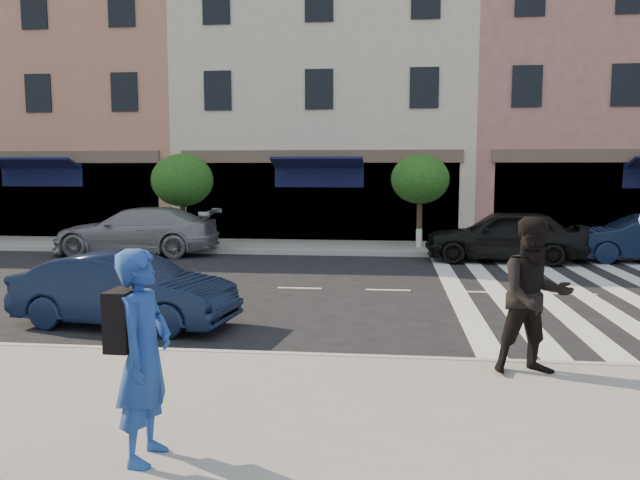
{
  "coord_description": "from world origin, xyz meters",
  "views": [
    {
      "loc": [
        1.99,
        -9.82,
        2.7
      ],
      "look_at": [
        0.74,
        1.5,
        1.4
      ],
      "focal_mm": 35.0,
      "sensor_mm": 36.0,
      "label": 1
    }
  ],
  "objects": [
    {
      "name": "ground",
      "position": [
        0.0,
        0.0,
        0.0
      ],
      "size": [
        120.0,
        120.0,
        0.0
      ],
      "primitive_type": "plane",
      "color": "black",
      "rests_on": "ground"
    },
    {
      "name": "sidewalk_near",
      "position": [
        0.0,
        -3.75,
        0.07
      ],
      "size": [
        60.0,
        4.5,
        0.15
      ],
      "primitive_type": "cube",
      "color": "gray",
      "rests_on": "ground"
    },
    {
      "name": "sidewalk_far",
      "position": [
        0.0,
        11.0,
        0.07
      ],
      "size": [
        60.0,
        3.0,
        0.15
      ],
      "primitive_type": "cube",
      "color": "gray",
      "rests_on": "ground"
    },
    {
      "name": "building_west_mid",
      "position": [
        -11.0,
        17.0,
        7.0
      ],
      "size": [
        10.0,
        9.0,
        14.0
      ],
      "primitive_type": "cube",
      "color": "tan",
      "rests_on": "ground"
    },
    {
      "name": "building_centre",
      "position": [
        -0.5,
        17.0,
        5.5
      ],
      "size": [
        11.0,
        9.0,
        11.0
      ],
      "primitive_type": "cube",
      "color": "beige",
      "rests_on": "ground"
    },
    {
      "name": "building_east_mid",
      "position": [
        11.5,
        17.0,
        6.5
      ],
      "size": [
        13.0,
        9.0,
        13.0
      ],
      "primitive_type": "cube",
      "color": "tan",
      "rests_on": "ground"
    },
    {
      "name": "street_tree_wb",
      "position": [
        -5.0,
        10.8,
        2.31
      ],
      "size": [
        2.1,
        2.1,
        3.06
      ],
      "color": "#473323",
      "rests_on": "sidewalk_far"
    },
    {
      "name": "street_tree_c",
      "position": [
        3.0,
        10.8,
        2.36
      ],
      "size": [
        1.9,
        1.9,
        3.04
      ],
      "color": "#473323",
      "rests_on": "sidewalk_far"
    },
    {
      "name": "photographer",
      "position": [
        -0.11,
        -4.75,
        1.09
      ],
      "size": [
        0.47,
        0.7,
        1.88
      ],
      "primitive_type": "imported",
      "rotation": [
        0.0,
        0.0,
        1.54
      ],
      "color": "#204495",
      "rests_on": "sidewalk_near"
    },
    {
      "name": "walker",
      "position": [
        3.8,
        -2.0,
        1.14
      ],
      "size": [
        1.09,
        0.92,
        1.97
      ],
      "primitive_type": "imported",
      "rotation": [
        0.0,
        0.0,
        0.2
      ],
      "color": "black",
      "rests_on": "sidewalk_near"
    },
    {
      "name": "car_near_mid",
      "position": [
        -2.5,
        0.3,
        0.63
      ],
      "size": [
        3.96,
        1.83,
        1.26
      ],
      "primitive_type": "imported",
      "rotation": [
        0.0,
        0.0,
        1.44
      ],
      "color": "black",
      "rests_on": "ground"
    },
    {
      "name": "car_far_left",
      "position": [
        -5.96,
        9.1,
        0.75
      ],
      "size": [
        5.26,
        2.35,
        1.5
      ],
      "primitive_type": "imported",
      "rotation": [
        0.0,
        0.0,
        -1.52
      ],
      "color": "gray",
      "rests_on": "ground"
    },
    {
      "name": "car_far_mid",
      "position": [
        5.36,
        8.76,
        0.78
      ],
      "size": [
        4.68,
        2.15,
        1.55
      ],
      "primitive_type": "imported",
      "rotation": [
        0.0,
        0.0,
        -1.64
      ],
      "color": "black",
      "rests_on": "ground"
    }
  ]
}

